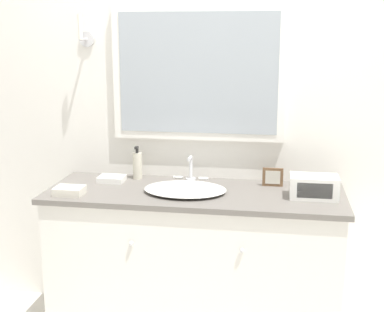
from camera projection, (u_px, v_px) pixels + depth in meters
The scene contains 8 objects.
wall_back at pixel (203, 109), 3.19m from camera, with size 8.00×0.18×2.55m.
vanity_counter at pixel (194, 263), 3.07m from camera, with size 1.65×0.60×0.86m.
sink_basin at pixel (185, 189), 2.95m from camera, with size 0.46×0.39×0.17m.
soap_bottle at pixel (137, 165), 3.21m from camera, with size 0.06×0.06×0.20m.
appliance_box at pixel (314, 187), 2.84m from camera, with size 0.25×0.16×0.12m.
picture_frame at pixel (273, 177), 3.06m from camera, with size 0.12×0.01×0.11m.
hand_towel_near_sink at pixel (112, 179), 3.16m from camera, with size 0.15×0.12×0.03m.
hand_towel_far_corner at pixel (69, 191), 2.90m from camera, with size 0.15×0.12×0.04m.
Camera 1 is at (0.45, -2.52, 1.72)m, focal length 50.00 mm.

